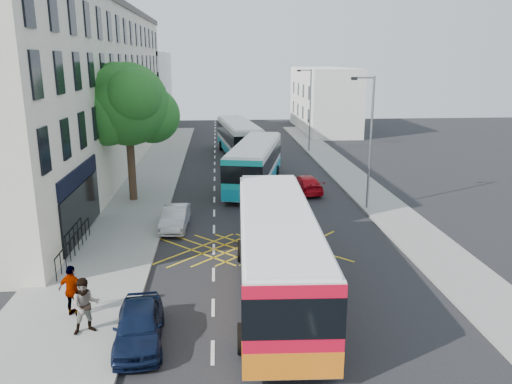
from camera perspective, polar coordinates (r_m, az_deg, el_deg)
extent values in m
plane|color=black|center=(19.65, 4.68, -12.69)|extent=(120.00, 120.00, 0.00)
cube|color=gray|center=(33.88, -13.79, -0.93)|extent=(5.00, 70.00, 0.15)
cube|color=gray|center=(35.00, 13.00, -0.37)|extent=(3.00, 70.00, 0.15)
cube|color=beige|center=(43.20, -19.68, 10.67)|extent=(8.00, 45.00, 13.00)
cube|color=#59544C|center=(43.32, -20.51, 19.58)|extent=(8.30, 45.00, 0.50)
cube|color=black|center=(26.75, -19.61, 1.78)|extent=(0.12, 7.00, 0.90)
cube|color=black|center=(27.19, -19.29, -1.92)|extent=(0.12, 7.00, 2.60)
cube|color=silver|center=(73.13, -13.45, 11.36)|extent=(8.00, 20.00, 10.00)
cube|color=silver|center=(66.83, 7.69, 10.47)|extent=(6.00, 18.00, 8.00)
cylinder|color=#382619|center=(33.35, -14.03, 2.83)|extent=(0.50, 0.50, 4.40)
sphere|color=#17531B|center=(32.77, -14.48, 9.68)|extent=(5.20, 5.20, 5.20)
sphere|color=#17531B|center=(33.43, -11.77, 8.56)|extent=(3.60, 3.60, 3.60)
sphere|color=#17531B|center=(32.47, -16.69, 8.42)|extent=(3.80, 3.80, 3.80)
sphere|color=#17531B|center=(31.35, -13.85, 10.61)|extent=(3.40, 3.40, 3.40)
sphere|color=#17531B|center=(33.92, -15.63, 11.47)|extent=(3.20, 3.20, 3.20)
cylinder|color=slate|center=(30.99, 12.95, 5.39)|extent=(0.14, 0.14, 8.00)
cylinder|color=slate|center=(30.43, 12.28, 12.65)|extent=(1.20, 0.10, 0.10)
cube|color=black|center=(30.27, 11.16, 12.61)|extent=(0.35, 0.15, 0.18)
cylinder|color=slate|center=(50.27, 6.20, 9.23)|extent=(0.14, 0.14, 8.00)
cylinder|color=slate|center=(49.93, 5.63, 13.70)|extent=(1.20, 0.10, 0.10)
cube|color=black|center=(49.83, 4.93, 13.65)|extent=(0.35, 0.15, 0.18)
cube|color=silver|center=(19.68, 2.39, -6.61)|extent=(3.32, 12.41, 2.96)
cube|color=silver|center=(19.17, 2.44, -2.33)|extent=(3.08, 12.15, 0.13)
cube|color=black|center=(19.53, 2.41, -5.46)|extent=(3.38, 12.47, 1.23)
cube|color=orange|center=(20.09, 2.36, -9.35)|extent=(3.37, 12.46, 0.84)
cube|color=red|center=(14.18, 4.33, -15.62)|extent=(2.84, 0.22, 2.80)
cube|color=#FF0C0C|center=(14.52, -0.48, -18.42)|extent=(0.25, 0.07, 0.25)
cube|color=#FF0C0C|center=(14.75, 8.94, -18.04)|extent=(0.25, 0.07, 0.25)
cylinder|color=black|center=(23.25, -1.73, -6.75)|extent=(0.36, 1.02, 1.01)
cylinder|color=black|center=(23.43, 5.17, -6.64)|extent=(0.36, 1.02, 1.01)
cylinder|color=black|center=(16.53, -1.57, -16.41)|extent=(0.36, 1.02, 1.01)
cylinder|color=black|center=(16.77, 8.41, -16.07)|extent=(0.36, 1.02, 1.01)
cube|color=silver|center=(36.52, -0.12, 3.34)|extent=(5.05, 11.73, 2.75)
cube|color=silver|center=(36.26, -0.12, 5.55)|extent=(4.80, 11.46, 0.12)
cube|color=black|center=(36.45, -0.12, 3.94)|extent=(5.13, 11.80, 1.14)
cube|color=#0D88A2|center=(36.73, -0.12, 1.87)|extent=(5.11, 11.79, 0.78)
cube|color=#0DA8A3|center=(31.04, -1.65, 1.29)|extent=(2.60, 0.68, 2.60)
cube|color=#FF0C0C|center=(31.40, -3.53, 0.06)|extent=(0.26, 0.11, 0.25)
cube|color=#FF0C0C|center=(31.05, 0.27, -0.08)|extent=(0.26, 0.11, 0.25)
cylinder|color=black|center=(40.00, -1.31, 2.50)|extent=(0.49, 0.98, 0.94)
cylinder|color=black|center=(39.66, 2.40, 2.38)|extent=(0.49, 0.98, 0.94)
cylinder|color=black|center=(33.35, -3.29, -0.06)|extent=(0.49, 0.98, 0.94)
cylinder|color=black|center=(32.94, 1.15, -0.23)|extent=(0.49, 0.98, 0.94)
cube|color=silver|center=(48.32, -2.00, 6.24)|extent=(3.98, 11.90, 2.81)
cube|color=silver|center=(48.12, -2.02, 7.96)|extent=(3.74, 11.64, 0.13)
cube|color=black|center=(48.26, -2.01, 6.71)|extent=(4.05, 11.96, 1.17)
cube|color=#0C8DA0|center=(48.48, -1.99, 5.10)|extent=(4.04, 11.95, 0.80)
cube|color=silver|center=(42.67, -0.76, 5.12)|extent=(2.69, 0.41, 2.65)
cube|color=#FF0C0C|center=(42.62, -2.18, 4.08)|extent=(0.26, 0.09, 0.25)
cube|color=#FF0C0C|center=(43.00, 0.66, 4.19)|extent=(0.26, 0.09, 0.25)
cylinder|color=black|center=(51.46, -4.02, 5.29)|extent=(0.41, 0.98, 0.95)
cylinder|color=black|center=(51.84, -1.10, 5.39)|extent=(0.41, 0.98, 0.95)
cylinder|color=black|center=(44.53, -2.87, 3.78)|extent=(0.41, 0.98, 0.95)
cylinder|color=black|center=(44.98, 0.48, 3.92)|extent=(0.41, 0.98, 0.95)
cylinder|color=black|center=(15.52, 3.70, -19.67)|extent=(0.11, 0.59, 0.58)
cylinder|color=black|center=(16.66, 3.06, -17.00)|extent=(0.11, 0.59, 0.58)
cube|color=black|center=(15.94, 3.38, -17.46)|extent=(0.21, 1.10, 0.20)
cube|color=black|center=(16.04, 3.28, -16.53)|extent=(0.26, 0.41, 0.18)
cube|color=black|center=(15.68, 3.50, -17.54)|extent=(0.24, 0.46, 0.09)
cylinder|color=slate|center=(16.44, 3.09, -16.06)|extent=(0.06, 0.40, 0.77)
cylinder|color=slate|center=(16.16, 3.17, -15.34)|extent=(0.55, 0.04, 0.04)
cube|color=gold|center=(15.28, 3.79, -19.35)|extent=(0.16, 0.02, 0.12)
imported|color=black|center=(15.71, 3.42, -16.45)|extent=(0.58, 0.38, 1.58)
sphere|color=#99999E|center=(15.37, 3.46, -14.31)|extent=(0.27, 0.27, 0.27)
imported|color=black|center=(17.36, -13.22, -14.60)|extent=(1.85, 3.97, 1.31)
imported|color=#ABAEB3|center=(27.90, -9.24, -2.92)|extent=(1.52, 3.87, 1.25)
imported|color=#B10711|center=(35.20, 5.64, 0.93)|extent=(2.21, 4.38, 1.22)
imported|color=#3E4046|center=(59.08, -0.87, 6.81)|extent=(2.69, 5.26, 1.42)
imported|color=#A5A9AD|center=(56.13, 1.13, 6.28)|extent=(1.75, 3.75, 1.24)
imported|color=gray|center=(17.99, -18.87, -12.21)|extent=(1.15, 1.02, 1.97)
imported|color=gray|center=(19.30, -20.23, -10.53)|extent=(1.21, 0.81, 1.90)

